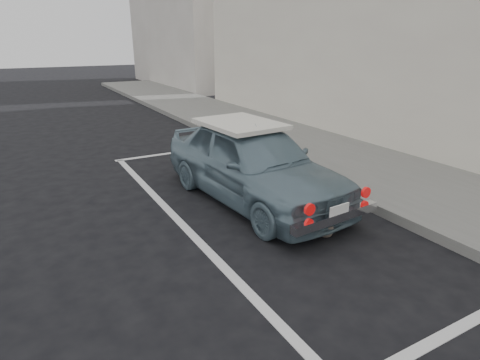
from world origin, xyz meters
name	(u,v)px	position (x,y,z in m)	size (l,w,h in m)	color
ground	(377,316)	(0.00, 0.00, 0.00)	(80.00, 80.00, 0.00)	black
sidewalk	(420,188)	(3.20, 2.00, 0.07)	(2.80, 40.00, 0.15)	slate
building_far	(186,10)	(6.35, 20.00, 4.00)	(3.50, 10.00, 8.00)	beige
pline_rear	(457,329)	(0.50, -0.50, 0.00)	(3.00, 0.12, 0.01)	silver
pline_front	(180,152)	(0.50, 6.50, 0.00)	(3.00, 0.12, 0.01)	silver
pline_side	(177,219)	(-0.90, 3.00, 0.00)	(0.12, 7.00, 0.01)	silver
retro_coupe	(253,162)	(0.48, 3.14, 0.65)	(1.80, 3.88, 1.28)	slate
cat	(325,229)	(0.65, 1.52, 0.11)	(0.29, 0.45, 0.25)	#64594C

